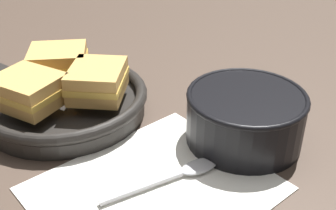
{
  "coord_description": "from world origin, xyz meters",
  "views": [
    {
      "loc": [
        -0.35,
        -0.38,
        0.36
      ],
      "look_at": [
        0.01,
        0.03,
        0.04
      ],
      "focal_mm": 45.0,
      "sensor_mm": 36.0,
      "label": 1
    }
  ],
  "objects_px": {
    "sandwich_far_left": "(58,62)",
    "skillet": "(64,101)",
    "sandwich_near_right": "(97,81)",
    "spoon": "(184,172)",
    "sandwich_near_left": "(29,91)",
    "soup_bowl": "(245,115)"
  },
  "relations": [
    {
      "from": "spoon",
      "to": "sandwich_far_left",
      "type": "bearing_deg",
      "value": 104.79
    },
    {
      "from": "soup_bowl",
      "to": "sandwich_near_right",
      "type": "relative_size",
      "value": 1.37
    },
    {
      "from": "spoon",
      "to": "sandwich_near_right",
      "type": "bearing_deg",
      "value": 102.65
    },
    {
      "from": "soup_bowl",
      "to": "spoon",
      "type": "distance_m",
      "value": 0.13
    },
    {
      "from": "sandwich_near_right",
      "to": "sandwich_far_left",
      "type": "xyz_separation_m",
      "value": [
        -0.01,
        0.1,
        0.0
      ]
    },
    {
      "from": "sandwich_far_left",
      "to": "skillet",
      "type": "bearing_deg",
      "value": -115.04
    },
    {
      "from": "skillet",
      "to": "spoon",
      "type": "bearing_deg",
      "value": -81.81
    },
    {
      "from": "skillet",
      "to": "sandwich_near_left",
      "type": "relative_size",
      "value": 3.2
    },
    {
      "from": "spoon",
      "to": "sandwich_near_right",
      "type": "distance_m",
      "value": 0.2
    },
    {
      "from": "soup_bowl",
      "to": "sandwich_far_left",
      "type": "xyz_separation_m",
      "value": [
        -0.13,
        0.29,
        0.02
      ]
    },
    {
      "from": "sandwich_far_left",
      "to": "sandwich_near_right",
      "type": "bearing_deg",
      "value": -83.74
    },
    {
      "from": "spoon",
      "to": "skillet",
      "type": "height_order",
      "value": "skillet"
    },
    {
      "from": "sandwich_near_left",
      "to": "sandwich_near_right",
      "type": "bearing_deg",
      "value": -23.74
    },
    {
      "from": "soup_bowl",
      "to": "skillet",
      "type": "relative_size",
      "value": 0.46
    },
    {
      "from": "soup_bowl",
      "to": "sandwich_near_right",
      "type": "distance_m",
      "value": 0.23
    },
    {
      "from": "sandwich_far_left",
      "to": "sandwich_near_left",
      "type": "bearing_deg",
      "value": -143.74
    },
    {
      "from": "skillet",
      "to": "sandwich_far_left",
      "type": "distance_m",
      "value": 0.07
    },
    {
      "from": "skillet",
      "to": "sandwich_near_left",
      "type": "distance_m",
      "value": 0.07
    },
    {
      "from": "soup_bowl",
      "to": "skillet",
      "type": "height_order",
      "value": "soup_bowl"
    },
    {
      "from": "skillet",
      "to": "sandwich_near_right",
      "type": "distance_m",
      "value": 0.07
    },
    {
      "from": "skillet",
      "to": "sandwich_near_right",
      "type": "relative_size",
      "value": 2.97
    },
    {
      "from": "spoon",
      "to": "sandwich_near_right",
      "type": "height_order",
      "value": "sandwich_near_right"
    }
  ]
}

